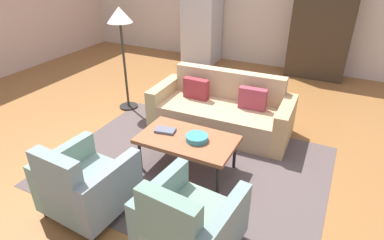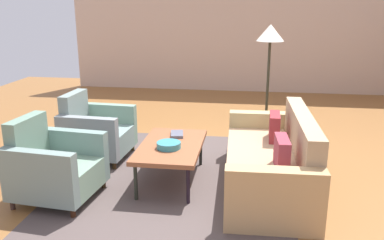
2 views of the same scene
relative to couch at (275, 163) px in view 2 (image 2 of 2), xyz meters
name	(u,v)px [view 2 (image 2 of 2)]	position (x,y,z in m)	size (l,w,h in m)	color
ground_plane	(228,174)	(-0.27, -0.54, -0.29)	(11.82, 11.82, 0.00)	brown
wall_left	(242,30)	(-5.20, -0.54, 1.11)	(0.12, 7.88, 2.80)	beige
area_rug	(176,180)	(0.00, -1.14, -0.28)	(3.40, 2.60, 0.01)	#534644
couch	(275,163)	(0.00, 0.00, 0.00)	(2.13, 0.97, 0.86)	tan
coffee_table	(171,147)	(0.00, -1.19, 0.13)	(1.20, 0.70, 0.46)	black
armchair_left	(94,133)	(-0.60, -2.35, 0.06)	(0.85, 0.85, 0.88)	#36290F
armchair_right	(52,168)	(0.60, -2.35, 0.06)	(0.87, 0.87, 0.88)	#322312
fruit_bowl	(169,145)	(0.13, -1.19, 0.20)	(0.27, 0.27, 0.07)	teal
book_stack	(177,134)	(-0.32, -1.17, 0.18)	(0.27, 0.19, 0.03)	#525565
floor_lamp	(270,44)	(-1.76, -0.05, 1.16)	(0.40, 0.40, 1.72)	black
dog	(20,138)	(-0.32, -3.27, 0.03)	(0.70, 0.32, 0.48)	#3C3C32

